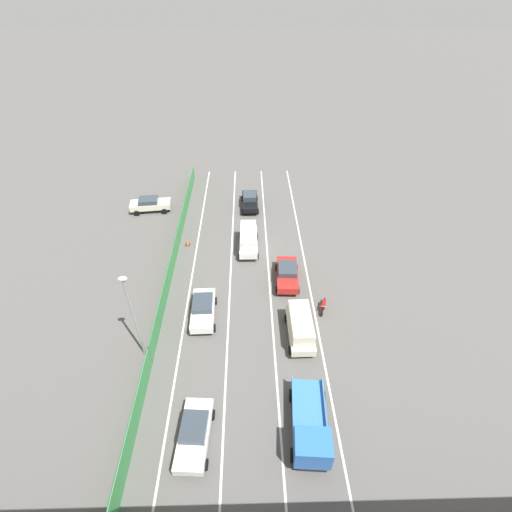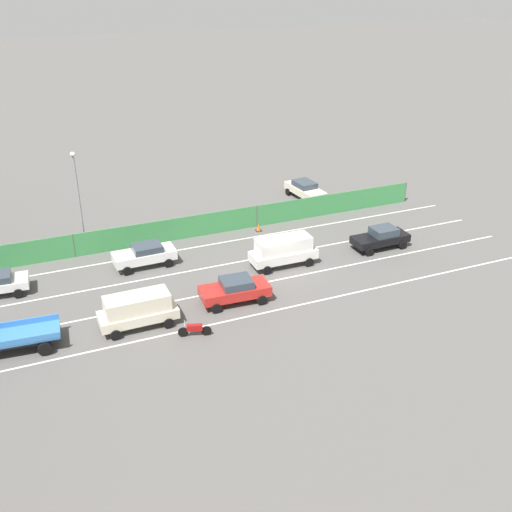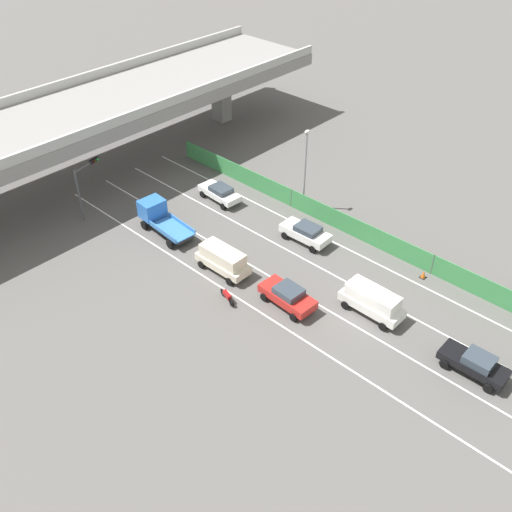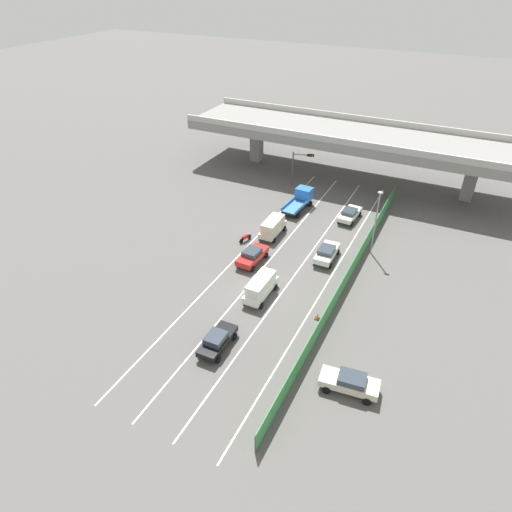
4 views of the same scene
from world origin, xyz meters
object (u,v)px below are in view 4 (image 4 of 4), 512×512
(parked_sedan_cream, at_px, (350,382))
(car_sedan_white, at_px, (327,253))
(car_sedan_black, at_px, (217,340))
(car_hatchback_white, at_px, (350,214))
(street_lamp, at_px, (376,217))
(traffic_light, at_px, (300,163))
(motorcycle, at_px, (245,238))
(traffic_cone, at_px, (317,316))
(car_sedan_red, at_px, (252,255))
(car_van_white, at_px, (261,286))
(car_van_cream, at_px, (273,226))
(flatbed_truck_blue, at_px, (301,199))

(parked_sedan_cream, bearing_deg, car_sedan_white, 114.47)
(car_sedan_white, bearing_deg, parked_sedan_cream, -65.53)
(car_sedan_black, relative_size, car_hatchback_white, 0.98)
(parked_sedan_cream, xyz_separation_m, street_lamp, (-3.45, 20.13, 3.71))
(traffic_light, relative_size, street_lamp, 0.67)
(car_sedan_black, bearing_deg, car_hatchback_white, 82.50)
(motorcycle, xyz_separation_m, parked_sedan_cream, (17.41, -15.97, 0.44))
(car_sedan_white, height_order, car_hatchback_white, car_sedan_white)
(motorcycle, height_order, traffic_cone, motorcycle)
(car_sedan_black, relative_size, traffic_light, 0.86)
(car_hatchback_white, relative_size, car_sedan_red, 1.00)
(traffic_cone, bearing_deg, parked_sedan_cream, -53.22)
(car_van_white, bearing_deg, motorcycle, 125.84)
(car_sedan_black, relative_size, car_van_cream, 0.95)
(car_van_cream, relative_size, car_sedan_red, 1.03)
(car_sedan_white, distance_m, traffic_light, 19.70)
(car_van_white, distance_m, car_sedan_white, 9.85)
(car_sedan_black, relative_size, street_lamp, 0.57)
(car_sedan_red, bearing_deg, car_sedan_white, 30.00)
(car_hatchback_white, bearing_deg, motorcycle, -131.95)
(parked_sedan_cream, height_order, traffic_cone, parked_sedan_cream)
(car_sedan_white, height_order, flatbed_truck_blue, flatbed_truck_blue)
(car_van_white, relative_size, flatbed_truck_blue, 0.84)
(car_sedan_white, height_order, traffic_cone, car_sedan_white)
(car_sedan_red, bearing_deg, motorcycle, 127.43)
(car_van_white, distance_m, car_van_cream, 11.95)
(car_sedan_white, relative_size, motorcycle, 2.32)
(car_van_cream, height_order, car_hatchback_white, car_van_cream)
(car_hatchback_white, bearing_deg, flatbed_truck_blue, 176.25)
(car_van_white, distance_m, motorcycle, 10.57)
(car_sedan_white, relative_size, car_van_cream, 0.95)
(car_sedan_black, xyz_separation_m, flatbed_truck_blue, (-3.31, 27.64, 0.38))
(street_lamp, bearing_deg, traffic_cone, -96.64)
(flatbed_truck_blue, bearing_deg, car_sedan_red, -89.69)
(car_sedan_red, relative_size, motorcycle, 2.38)
(car_van_cream, xyz_separation_m, flatbed_truck_blue, (0.36, 8.30, 0.07))
(flatbed_truck_blue, relative_size, motorcycle, 3.03)
(motorcycle, distance_m, traffic_light, 17.60)
(car_sedan_white, relative_size, flatbed_truck_blue, 0.77)
(car_sedan_black, height_order, car_sedan_red, car_sedan_red)
(car_sedan_red, distance_m, flatbed_truck_blue, 14.62)
(car_van_white, relative_size, traffic_cone, 7.30)
(car_sedan_black, xyz_separation_m, car_sedan_red, (-3.23, 13.02, 0.02))
(traffic_light, xyz_separation_m, traffic_cone, (12.52, -26.57, -3.32))
(flatbed_truck_blue, xyz_separation_m, parked_sedan_cream, (14.76, -27.02, -0.37))
(car_van_cream, relative_size, traffic_light, 0.91)
(parked_sedan_cream, relative_size, traffic_cone, 7.17)
(traffic_light, bearing_deg, flatbed_truck_blue, -66.10)
(car_sedan_white, relative_size, parked_sedan_cream, 0.94)
(car_hatchback_white, xyz_separation_m, street_lamp, (4.42, -6.44, 3.76))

